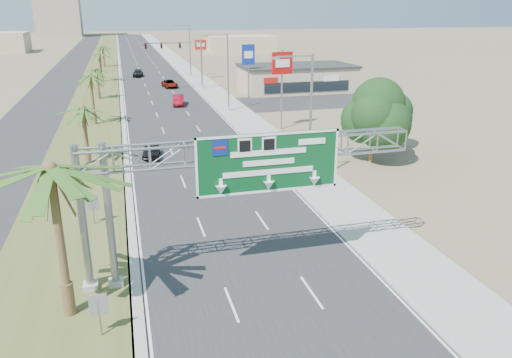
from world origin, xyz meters
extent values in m
cube|color=#28282B|center=(0.00, 110.00, 0.01)|extent=(12.00, 300.00, 0.02)
cube|color=#9E9B93|center=(8.50, 110.00, 0.05)|extent=(4.00, 300.00, 0.10)
cube|color=#4B5826|center=(-10.00, 110.00, 0.06)|extent=(7.00, 300.00, 0.12)
cube|color=#28282B|center=(-17.00, 110.00, 0.01)|extent=(8.00, 300.00, 0.02)
cylinder|color=gray|center=(-7.20, 10.00, 3.70)|extent=(0.36, 0.36, 7.40)
cylinder|color=gray|center=(-8.40, 10.00, 3.70)|extent=(0.36, 0.36, 7.40)
cube|color=#9E9B93|center=(-7.20, 10.00, 0.20)|extent=(0.70, 0.70, 0.40)
cube|color=#9E9B93|center=(-8.40, 10.00, 0.20)|extent=(0.70, 0.70, 0.40)
cube|color=#07451D|center=(0.50, 9.52, 6.00)|extent=(7.20, 0.12, 3.00)
cube|color=navy|center=(-1.90, 9.44, 6.95)|extent=(0.75, 0.03, 0.75)
cone|color=white|center=(0.50, 9.44, 4.85)|extent=(0.56, 0.56, 0.45)
cylinder|color=brown|center=(-9.20, 8.00, 3.50)|extent=(0.36, 0.36, 7.00)
cylinder|color=brown|center=(-9.20, 8.00, 0.84)|extent=(0.54, 0.54, 1.68)
cylinder|color=brown|center=(-9.50, 32.00, 2.50)|extent=(0.36, 0.36, 5.00)
cylinder|color=brown|center=(-9.50, 32.00, 0.60)|extent=(0.54, 0.54, 1.20)
cylinder|color=brown|center=(-9.50, 48.00, 2.90)|extent=(0.36, 0.36, 5.80)
cylinder|color=brown|center=(-9.50, 48.00, 0.70)|extent=(0.54, 0.54, 1.39)
cylinder|color=brown|center=(-9.50, 66.00, 2.25)|extent=(0.36, 0.36, 4.50)
cylinder|color=brown|center=(-9.50, 66.00, 0.54)|extent=(0.54, 0.54, 1.08)
cylinder|color=brown|center=(-9.50, 85.00, 2.60)|extent=(0.36, 0.36, 5.20)
cylinder|color=brown|center=(-9.50, 85.00, 0.62)|extent=(0.54, 0.54, 1.25)
cylinder|color=brown|center=(-9.50, 110.00, 2.40)|extent=(0.36, 0.36, 4.80)
cylinder|color=brown|center=(-9.50, 110.00, 0.58)|extent=(0.54, 0.54, 1.15)
cylinder|color=gray|center=(7.50, 22.00, 5.00)|extent=(0.20, 0.20, 10.00)
cylinder|color=gray|center=(6.10, 22.00, 9.85)|extent=(2.80, 0.12, 0.12)
cube|color=slate|center=(4.70, 22.00, 9.75)|extent=(0.50, 0.22, 0.18)
cylinder|color=#9E9B93|center=(7.50, 22.00, 0.25)|extent=(0.44, 0.44, 0.50)
cylinder|color=gray|center=(7.50, 52.00, 5.00)|extent=(0.20, 0.20, 10.00)
cylinder|color=gray|center=(6.10, 52.00, 9.85)|extent=(2.80, 0.12, 0.12)
cube|color=slate|center=(4.70, 52.00, 9.75)|extent=(0.50, 0.22, 0.18)
cylinder|color=#9E9B93|center=(7.50, 52.00, 0.25)|extent=(0.44, 0.44, 0.50)
cylinder|color=gray|center=(7.50, 88.00, 5.00)|extent=(0.20, 0.20, 10.00)
cylinder|color=gray|center=(6.10, 88.00, 9.85)|extent=(2.80, 0.12, 0.12)
cube|color=slate|center=(4.70, 88.00, 9.75)|extent=(0.50, 0.22, 0.18)
cylinder|color=#9E9B93|center=(7.50, 88.00, 0.25)|extent=(0.44, 0.44, 0.50)
cylinder|color=gray|center=(7.20, 72.00, 4.00)|extent=(0.28, 0.28, 8.00)
cylinder|color=gray|center=(2.20, 72.00, 7.70)|extent=(10.00, 0.18, 0.18)
cube|color=black|center=(3.70, 71.80, 7.30)|extent=(0.32, 0.18, 0.95)
cube|color=black|center=(0.70, 71.80, 7.30)|extent=(0.32, 0.18, 0.95)
cube|color=black|center=(-1.80, 71.80, 7.30)|extent=(0.32, 0.18, 0.95)
sphere|color=red|center=(3.70, 71.68, 7.60)|extent=(0.22, 0.22, 0.22)
imported|color=black|center=(7.20, 72.00, 7.00)|extent=(0.16, 0.16, 0.60)
cylinder|color=#9E9B93|center=(7.20, 72.00, 0.30)|extent=(0.56, 0.56, 0.60)
cube|color=#CCAF89|center=(22.00, 66.00, 2.00)|extent=(18.00, 10.00, 4.00)
cylinder|color=brown|center=(15.00, 26.00, 1.95)|extent=(0.44, 0.44, 3.90)
sphere|color=black|center=(15.00, 26.00, 4.55)|extent=(4.50, 4.50, 4.50)
cylinder|color=brown|center=(18.00, 30.00, 1.65)|extent=(0.44, 0.44, 3.30)
sphere|color=black|center=(18.00, 30.00, 3.85)|extent=(3.50, 3.50, 3.50)
cylinder|color=gray|center=(-7.80, 6.00, 0.90)|extent=(0.08, 0.08, 1.80)
cube|color=slate|center=(-7.80, 6.00, 1.60)|extent=(0.75, 0.06, 0.95)
cylinder|color=gray|center=(-8.50, 18.00, 0.90)|extent=(0.08, 0.08, 1.80)
cube|color=slate|center=(-8.50, 18.00, 1.60)|extent=(0.75, 0.06, 0.95)
cube|color=#CCAF89|center=(30.00, 140.00, 2.50)|extent=(20.00, 12.00, 5.00)
imported|color=black|center=(-3.98, 32.44, 0.66)|extent=(1.98, 4.04, 1.33)
imported|color=maroon|center=(1.50, 58.13, 0.73)|extent=(1.97, 4.54, 1.45)
imported|color=gray|center=(2.00, 74.99, 0.64)|extent=(2.71, 4.83, 1.27)
imported|color=black|center=(-2.72, 91.00, 0.66)|extent=(2.37, 4.75, 1.33)
cylinder|color=gray|center=(11.12, 40.32, 4.40)|extent=(0.20, 0.20, 8.79)
cube|color=#A80D0D|center=(11.12, 40.32, 7.39)|extent=(2.42, 0.62, 2.40)
cube|color=white|center=(11.12, 40.14, 7.39)|extent=(1.67, 0.27, 0.84)
cylinder|color=gray|center=(12.80, 62.13, 4.06)|extent=(0.20, 0.20, 8.12)
cube|color=navy|center=(12.80, 62.13, 6.42)|extent=(2.02, 0.48, 3.00)
cube|color=white|center=(12.80, 61.95, 6.42)|extent=(1.40, 0.17, 1.05)
cylinder|color=gray|center=(9.00, 83.85, 3.79)|extent=(0.20, 0.20, 7.58)
cube|color=red|center=(9.00, 83.85, 6.48)|extent=(2.22, 0.62, 1.80)
cube|color=white|center=(9.00, 83.67, 6.48)|extent=(1.53, 0.26, 0.63)
camera|label=1|loc=(-6.12, -12.77, 13.18)|focal=35.00mm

